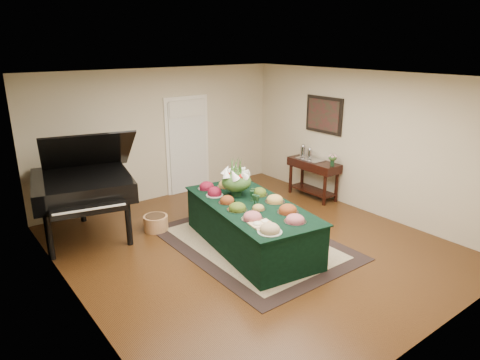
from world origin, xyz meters
TOP-DOWN VIEW (x-y plane):
  - ground at (0.00, 0.00)m, footprint 6.00×6.00m
  - area_rug at (0.07, 0.04)m, footprint 2.27×3.18m
  - kitchen_doorway at (0.60, 2.97)m, footprint 1.05×0.07m
  - buffet_table at (-0.03, -0.02)m, footprint 1.57×2.71m
  - food_platters at (-0.06, -0.00)m, footprint 1.23×2.34m
  - cutting_board at (-0.42, -0.76)m, footprint 0.36×0.36m
  - green_goblets at (0.04, -0.01)m, footprint 0.24×0.38m
  - floral_centerpiece at (0.03, 0.44)m, footprint 0.52×0.52m
  - grand_piano at (-2.00, 1.98)m, footprint 1.93×2.08m
  - wicker_basket at (-0.97, 1.49)m, footprint 0.43×0.43m
  - mahogany_sideboard at (2.50, 1.00)m, footprint 0.45×1.17m
  - tea_service at (2.50, 1.22)m, footprint 0.34×0.58m
  - pink_bouquet at (2.50, 0.51)m, footprint 0.19×0.19m
  - wall_painting at (2.72, 1.00)m, footprint 0.05×0.95m

SIDE VIEW (x-z plane):
  - ground at x=0.00m, z-range 0.00..0.00m
  - area_rug at x=0.07m, z-range 0.00..0.01m
  - wicker_basket at x=-0.97m, z-range 0.00..0.27m
  - buffet_table at x=-0.03m, z-range 0.00..0.74m
  - mahogany_sideboard at x=2.50m, z-range 0.22..1.02m
  - cutting_board at x=-0.42m, z-range 0.73..0.82m
  - food_platters at x=-0.06m, z-range 0.73..0.85m
  - green_goblets at x=0.04m, z-range 0.74..0.92m
  - tea_service at x=2.50m, z-range 0.78..1.07m
  - grand_piano at x=-2.00m, z-range 0.01..1.86m
  - pink_bouquet at x=2.50m, z-range 0.84..1.09m
  - kitchen_doorway at x=0.60m, z-range -0.03..2.07m
  - floral_centerpiece at x=0.03m, z-range 0.79..1.30m
  - wall_painting at x=2.72m, z-range 1.38..2.12m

